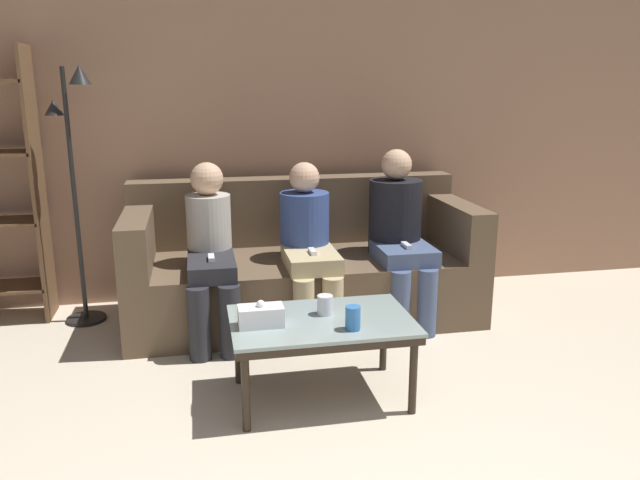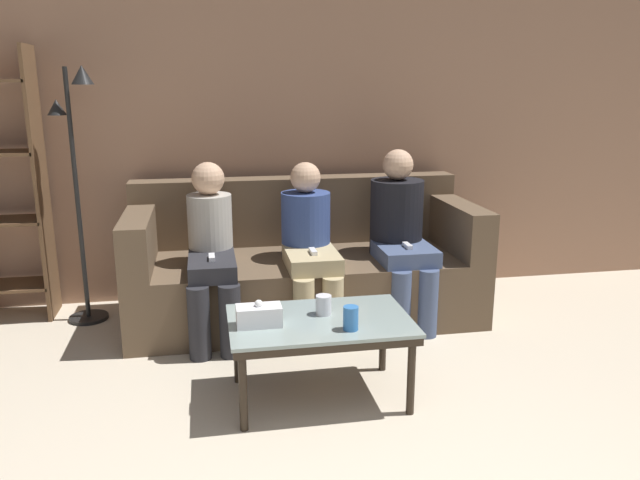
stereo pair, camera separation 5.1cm
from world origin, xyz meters
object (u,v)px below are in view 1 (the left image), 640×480
Objects in this scene: seated_person_mid_right at (399,230)px; seated_person_left_end at (210,248)px; standing_lamp at (75,169)px; tissue_box at (261,316)px; cup_near_right at (353,318)px; couch at (302,268)px; seated_person_mid_left at (308,242)px; cup_near_left at (325,305)px; coffee_table at (321,327)px.

seated_person_left_end is at bearing -177.40° from seated_person_mid_right.
tissue_box is at bearing -53.43° from standing_lamp.
cup_near_right is 1.28m from seated_person_left_end.
seated_person_left_end is (-0.62, -0.26, 0.25)m from couch.
seated_person_left_end is 1.01× the size of seated_person_mid_left.
seated_person_mid_right reaches higher than seated_person_mid_left.
seated_person_mid_left is (1.46, -0.41, -0.45)m from standing_lamp.
tissue_box is 1.08m from seated_person_mid_left.
couch is 2.15× the size of seated_person_mid_left.
cup_near_left is at bearing 111.66° from cup_near_right.
couch reaches higher than tissue_box.
cup_near_left is 0.09× the size of seated_person_left_end.
tissue_box is (-0.43, 0.13, -0.01)m from cup_near_right.
seated_person_left_end is at bearing -27.64° from standing_lamp.
cup_near_right is at bearing -60.00° from seated_person_left_end.
coffee_table is at bearing -95.11° from couch.
tissue_box is (-0.41, -1.23, 0.15)m from couch.
cup_near_left is at bearing -43.62° from standing_lamp.
cup_near_right is at bearing -46.34° from standing_lamp.
seated_person_mid_right is at bearing 2.60° from seated_person_left_end.
couch is 0.72m from seated_person_mid_right.
seated_person_mid_left is at bearing 67.37° from tissue_box.
seated_person_mid_left is at bearing -15.78° from standing_lamp.
couch is 1.31m from tissue_box.
coffee_table is (-0.11, -1.20, 0.05)m from couch.
coffee_table is 0.84× the size of seated_person_mid_left.
seated_person_mid_right is (0.62, -0.21, 0.29)m from couch.
couch is 10.61× the size of tissue_box.
couch is 2.02× the size of seated_person_mid_right.
tissue_box is at bearing -112.63° from seated_person_mid_left.
cup_near_left is 1.18m from seated_person_mid_right.
coffee_table is 9.05× the size of cup_near_left.
seated_person_mid_right is at bearing 2.99° from seated_person_mid_left.
seated_person_left_end is at bearing -177.79° from seated_person_mid_left.
seated_person_left_end reaches higher than cup_near_right.
seated_person_mid_right reaches higher than seated_person_left_end.
standing_lamp reaches higher than seated_person_left_end.
standing_lamp reaches higher than couch.
seated_person_mid_right is (0.70, 0.94, 0.14)m from cup_near_left.
seated_person_mid_left reaches higher than cup_near_left.
tissue_box is at bearing -165.08° from cup_near_left.
seated_person_mid_right is at bearing 44.65° from tissue_box.
seated_person_mid_right reaches higher than cup_near_left.
couch is 1.38m from cup_near_right.
couch is 2.55× the size of coffee_table.
coffee_table is 4.15× the size of tissue_box.
tissue_box reaches higher than coffee_table.
seated_person_left_end is 0.63m from seated_person_mid_left.
cup_near_left is 1.04m from seated_person_left_end.
seated_person_mid_right is at bearing 53.18° from cup_near_left.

